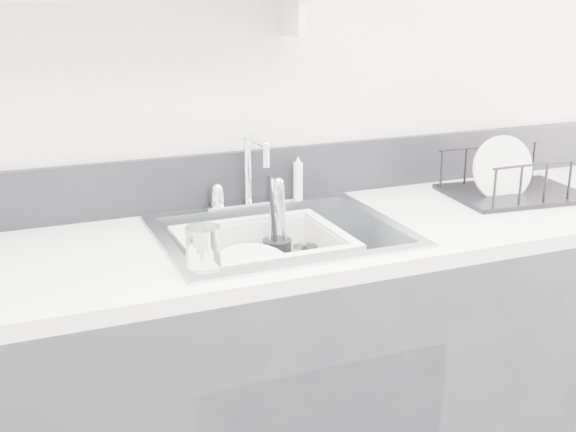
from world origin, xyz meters
name	(u,v)px	position (x,y,z in m)	size (l,w,h in m)	color
counter_run	(281,386)	(0.00, 1.19, 0.46)	(3.20, 0.62, 0.92)	#28282B
backsplash	(243,177)	(0.00, 1.49, 1.00)	(3.20, 0.02, 0.16)	black
sink	(281,264)	(0.00, 1.19, 0.83)	(0.64, 0.52, 0.20)	silver
faucet	(249,188)	(0.00, 1.44, 0.98)	(0.26, 0.18, 0.23)	silver
side_sprayer	(298,179)	(0.16, 1.44, 0.99)	(0.03, 0.03, 0.14)	white
wash_tub	(263,265)	(-0.05, 1.19, 0.83)	(0.43, 0.35, 0.17)	white
plate_stack	(257,285)	(-0.08, 1.16, 0.80)	(0.28, 0.27, 0.11)	white
utensil_cup	(277,254)	(0.02, 1.28, 0.83)	(0.08, 0.08, 0.27)	black
ladle	(267,274)	(-0.04, 1.20, 0.80)	(0.25, 0.09, 0.07)	silver
tumbler_in_tub	(305,263)	(0.08, 1.20, 0.82)	(0.07, 0.07, 0.10)	white
tumbler_counter	(203,250)	(-0.27, 0.99, 0.97)	(0.08, 0.08, 0.11)	white
dish_rack	(516,173)	(0.81, 1.24, 0.99)	(0.41, 0.30, 0.14)	black
bowl_small	(317,282)	(0.08, 1.14, 0.79)	(0.12, 0.12, 0.04)	white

